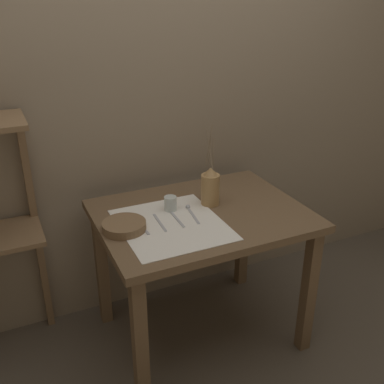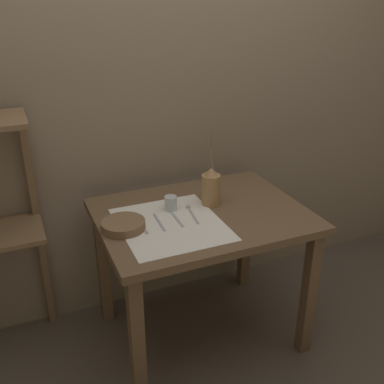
{
  "view_description": "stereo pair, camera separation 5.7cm",
  "coord_description": "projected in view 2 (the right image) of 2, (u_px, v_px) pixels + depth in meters",
  "views": [
    {
      "loc": [
        -0.88,
        -1.79,
        1.77
      ],
      "look_at": [
        -0.05,
        0.0,
        0.88
      ],
      "focal_mm": 42.0,
      "sensor_mm": 36.0,
      "label": 1
    },
    {
      "loc": [
        -0.82,
        -1.81,
        1.77
      ],
      "look_at": [
        -0.05,
        0.0,
        0.88
      ],
      "focal_mm": 42.0,
      "sensor_mm": 36.0,
      "label": 2
    }
  ],
  "objects": [
    {
      "name": "wooden_bowl",
      "position": [
        123.0,
        225.0,
        2.06
      ],
      "size": [
        0.2,
        0.2,
        0.04
      ],
      "color": "brown",
      "rests_on": "wooden_table"
    },
    {
      "name": "stone_wall_back",
      "position": [
        165.0,
        103.0,
        2.47
      ],
      "size": [
        7.0,
        0.06,
        2.4
      ],
      "color": "gray",
      "rests_on": "ground_plane"
    },
    {
      "name": "linen_cloth",
      "position": [
        171.0,
        224.0,
        2.11
      ],
      "size": [
        0.47,
        0.53,
        0.0
      ],
      "color": "white",
      "rests_on": "wooden_table"
    },
    {
      "name": "glass_tumbler_near",
      "position": [
        171.0,
        203.0,
        2.24
      ],
      "size": [
        0.06,
        0.06,
        0.07
      ],
      "color": "silver",
      "rests_on": "wooden_table"
    },
    {
      "name": "spoon_outer",
      "position": [
        190.0,
        210.0,
        2.24
      ],
      "size": [
        0.04,
        0.19,
        0.02
      ],
      "color": "#A8A8AD",
      "rests_on": "wooden_table"
    },
    {
      "name": "fork_inner",
      "position": [
        141.0,
        225.0,
        2.1
      ],
      "size": [
        0.02,
        0.18,
        0.0
      ],
      "color": "#A8A8AD",
      "rests_on": "wooden_table"
    },
    {
      "name": "ground_plane",
      "position": [
        200.0,
        332.0,
        2.54
      ],
      "size": [
        12.0,
        12.0,
        0.0
      ],
      "primitive_type": "plane",
      "color": "brown"
    },
    {
      "name": "knife_center",
      "position": [
        159.0,
        222.0,
        2.13
      ],
      "size": [
        0.02,
        0.18,
        0.0
      ],
      "color": "#A8A8AD",
      "rests_on": "wooden_table"
    },
    {
      "name": "wooden_table",
      "position": [
        201.0,
        232.0,
        2.28
      ],
      "size": [
        1.03,
        0.78,
        0.76
      ],
      "color": "brown",
      "rests_on": "ground_plane"
    },
    {
      "name": "pitcher_with_flowers",
      "position": [
        211.0,
        187.0,
        2.28
      ],
      "size": [
        0.09,
        0.09,
        0.42
      ],
      "color": "#A87F4C",
      "rests_on": "wooden_table"
    },
    {
      "name": "spoon_inner",
      "position": [
        173.0,
        213.0,
        2.21
      ],
      "size": [
        0.02,
        0.19,
        0.02
      ],
      "color": "#A8A8AD",
      "rests_on": "wooden_table"
    }
  ]
}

